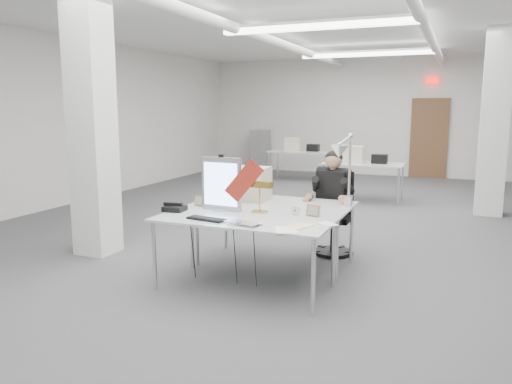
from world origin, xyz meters
TOP-DOWN VIEW (x-y plane):
  - room_shell at (0.04, 0.13)m, footprint 10.04×14.04m
  - desk_main at (0.00, -2.50)m, footprint 1.80×0.90m
  - desk_second at (0.00, -1.60)m, footprint 1.80×0.90m
  - bg_desk_a at (0.20, 3.00)m, footprint 1.60×0.80m
  - bg_desk_b at (-1.80, 5.20)m, footprint 1.60×0.80m
  - filing_cabinet at (-3.50, 6.65)m, footprint 0.45×0.55m
  - office_chair at (0.55, -0.94)m, footprint 0.65×0.65m
  - seated_person at (0.55, -0.99)m, footprint 0.55×0.64m
  - monitor at (-0.39, -2.24)m, footprint 0.47×0.08m
  - pennant at (-0.10, -2.27)m, footprint 0.44×0.07m
  - keyboard at (-0.32, -2.73)m, footprint 0.42×0.19m
  - laptop at (0.08, -2.83)m, footprint 0.40×0.30m
  - mouse at (0.26, -2.74)m, footprint 0.09×0.07m
  - bankers_lamp at (0.04, -2.18)m, footprint 0.34×0.17m
  - desk_phone at (-0.84, -2.47)m, footprint 0.23×0.21m
  - picture_frame_left at (-0.72, -2.12)m, footprint 0.15×0.07m
  - picture_frame_right at (0.62, -2.16)m, footprint 0.16×0.07m
  - desk_clock at (0.43, -2.15)m, footprint 0.10×0.04m
  - paper_stack_a at (0.56, -2.82)m, footprint 0.30×0.34m
  - paper_stack_b at (0.62, -2.64)m, footprint 0.25×0.29m
  - paper_stack_c at (0.85, -2.44)m, footprint 0.23×0.23m
  - beige_monitor at (-0.33, -1.55)m, footprint 0.44×0.42m
  - architect_lamp at (0.85, -1.74)m, footprint 0.52×0.81m

SIDE VIEW (x-z plane):
  - office_chair at x=0.55m, z-range 0.00..1.14m
  - filing_cabinet at x=-3.50m, z-range 0.00..1.20m
  - desk_main at x=0.00m, z-range 0.73..0.75m
  - desk_second at x=0.00m, z-range 0.73..0.75m
  - bg_desk_a at x=0.20m, z-range 0.73..0.75m
  - bg_desk_b at x=-1.80m, z-range 0.73..0.75m
  - paper_stack_a at x=0.56m, z-range 0.76..0.76m
  - paper_stack_c at x=0.85m, z-range 0.76..0.76m
  - paper_stack_b at x=0.62m, z-range 0.76..0.76m
  - keyboard at x=-0.32m, z-range 0.76..0.77m
  - laptop at x=0.08m, z-range 0.76..0.78m
  - mouse at x=0.26m, z-range 0.76..0.79m
  - desk_phone at x=-0.84m, z-range 0.76..0.81m
  - desk_clock at x=0.43m, z-range 0.76..0.85m
  - picture_frame_left at x=-0.72m, z-range 0.75..0.87m
  - picture_frame_right at x=0.62m, z-range 0.75..0.88m
  - seated_person at x=0.55m, z-range 0.47..1.33m
  - bankers_lamp at x=0.04m, z-range 0.76..1.12m
  - beige_monitor at x=-0.33m, z-range 0.75..1.15m
  - monitor at x=-0.39m, z-range 0.75..1.34m
  - pennant at x=-0.10m, z-range 0.87..1.34m
  - architect_lamp at x=0.85m, z-range 0.76..1.74m
  - room_shell at x=0.04m, z-range 0.07..3.31m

